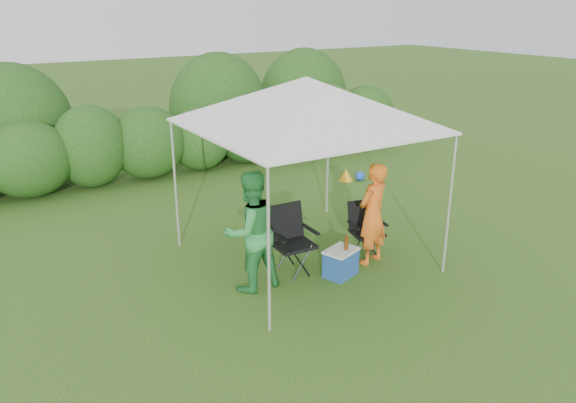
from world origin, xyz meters
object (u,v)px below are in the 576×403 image
cooler (341,262)px  chair_left (290,235)px  canopy (306,102)px  man (373,214)px  woman (251,231)px  chair_right (365,225)px

cooler → chair_left: bearing=115.1°
canopy → man: canopy is taller
chair_left → woman: size_ratio=0.59×
chair_right → cooler: size_ratio=1.46×
canopy → man: (0.80, -0.65, -1.67)m
chair_left → cooler: bearing=-42.9°
man → woman: size_ratio=0.93×
canopy → chair_left: canopy is taller
canopy → cooler: 2.39m
cooler → canopy: bearing=79.9°
chair_right → chair_left: size_ratio=0.85×
chair_right → chair_left: chair_left is taller
chair_left → man: bearing=-16.7°
chair_right → woman: woman is taller
cooler → chair_right: bearing=9.0°
chair_left → cooler: (0.54, -0.54, -0.36)m
chair_right → cooler: (-0.80, -0.43, -0.28)m
man → cooler: man is taller
woman → cooler: bearing=161.9°
chair_right → cooler: 0.95m
man → cooler: (-0.67, -0.13, -0.59)m
chair_left → man: (1.21, -0.42, 0.22)m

